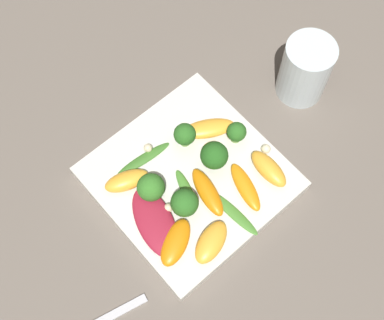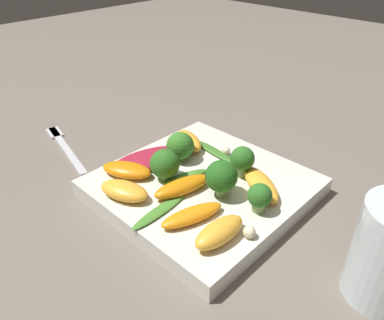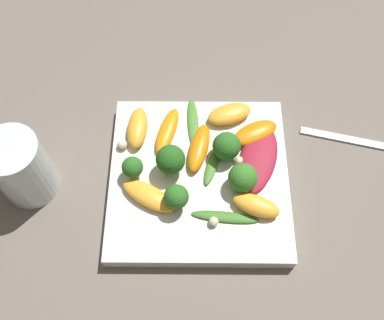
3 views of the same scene
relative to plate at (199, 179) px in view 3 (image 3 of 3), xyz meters
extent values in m
plane|color=#6B6056|center=(0.00, 0.00, -0.01)|extent=(2.40, 2.40, 0.00)
cube|color=silver|center=(0.00, 0.00, 0.00)|extent=(0.24, 0.24, 0.02)
cylinder|color=silver|center=(-0.01, 0.23, 0.04)|extent=(0.07, 0.07, 0.10)
cube|color=silver|center=(0.07, -0.23, -0.01)|extent=(0.05, 0.17, 0.01)
ellipsoid|color=maroon|center=(0.02, -0.08, 0.02)|extent=(0.12, 0.08, 0.01)
ellipsoid|color=#FCAD33|center=(-0.03, 0.07, 0.02)|extent=(0.06, 0.08, 0.02)
ellipsoid|color=orange|center=(0.06, -0.08, 0.02)|extent=(0.06, 0.07, 0.02)
ellipsoid|color=#FCAD33|center=(0.07, 0.09, 0.02)|extent=(0.07, 0.03, 0.02)
ellipsoid|color=#FCAD33|center=(0.09, -0.04, 0.02)|extent=(0.05, 0.07, 0.02)
ellipsoid|color=#FCAD33|center=(-0.05, -0.07, 0.02)|extent=(0.05, 0.07, 0.02)
ellipsoid|color=orange|center=(0.07, 0.04, 0.02)|extent=(0.08, 0.04, 0.01)
ellipsoid|color=orange|center=(0.04, 0.00, 0.02)|extent=(0.08, 0.04, 0.02)
cylinder|color=#7A9E51|center=(0.00, 0.09, 0.02)|extent=(0.02, 0.02, 0.01)
sphere|color=#2D6B23|center=(0.00, 0.09, 0.03)|extent=(0.03, 0.03, 0.03)
cylinder|color=#7A9E51|center=(0.03, -0.04, 0.02)|extent=(0.01, 0.01, 0.01)
sphere|color=#2D6B23|center=(0.03, -0.04, 0.03)|extent=(0.04, 0.04, 0.04)
cylinder|color=#84AD5B|center=(-0.01, -0.06, 0.02)|extent=(0.01, 0.01, 0.01)
sphere|color=#387A28|center=(-0.01, -0.06, 0.03)|extent=(0.04, 0.04, 0.04)
cylinder|color=#7A9E51|center=(-0.04, 0.03, 0.02)|extent=(0.02, 0.02, 0.02)
sphere|color=#2D6B23|center=(-0.04, 0.03, 0.04)|extent=(0.03, 0.03, 0.03)
cylinder|color=#84AD5B|center=(0.01, 0.04, 0.02)|extent=(0.01, 0.01, 0.02)
sphere|color=#26601E|center=(0.01, 0.04, 0.04)|extent=(0.04, 0.04, 0.04)
ellipsoid|color=#3D7528|center=(-0.06, -0.03, 0.01)|extent=(0.02, 0.09, 0.01)
ellipsoid|color=#47842D|center=(0.08, 0.01, 0.01)|extent=(0.09, 0.02, 0.00)
ellipsoid|color=#47842D|center=(0.01, -0.02, 0.02)|extent=(0.07, 0.03, 0.01)
sphere|color=beige|center=(0.04, 0.11, 0.02)|extent=(0.01, 0.01, 0.01)
sphere|color=beige|center=(-0.07, -0.02, 0.02)|extent=(0.01, 0.01, 0.01)
sphere|color=beige|center=(0.02, -0.05, 0.02)|extent=(0.01, 0.01, 0.01)
camera|label=1|loc=(0.21, -0.18, 0.71)|focal=50.00mm
camera|label=2|loc=(0.29, 0.27, 0.29)|focal=35.00mm
camera|label=3|loc=(-0.27, 0.01, 0.56)|focal=42.00mm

